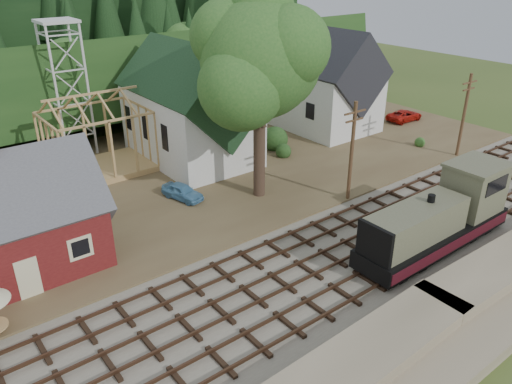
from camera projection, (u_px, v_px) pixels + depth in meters
ground at (332, 261)px, 31.36m from camera, size 140.00×140.00×0.00m
embankment at (453, 335)px, 25.30m from camera, size 64.00×5.00×1.60m
railroad_bed at (332, 260)px, 31.32m from camera, size 64.00×11.00×0.16m
village_flat at (186, 171)px, 44.11m from camera, size 64.00×26.00×0.30m
hillside at (85, 111)px, 61.26m from camera, size 70.00×28.96×12.74m
ridge at (45, 87)px, 72.66m from camera, size 80.00×20.00×12.00m
depot at (5, 226)px, 28.93m from camera, size 10.80×7.41×9.00m
church at (192, 107)px, 44.24m from camera, size 8.40×15.17×13.00m
farmhouse at (325, 86)px, 52.76m from camera, size 8.40×10.80×10.60m
timber_frame at (98, 139)px, 42.29m from camera, size 8.20×6.20×6.99m
lattice_tower at (61, 48)px, 43.64m from camera, size 3.20×3.20×12.12m
big_tree at (261, 67)px, 35.33m from camera, size 10.90×8.40×14.70m
telegraph_pole_near at (352, 151)px, 37.11m from camera, size 2.20×0.28×8.00m
telegraph_pole_far at (464, 115)px, 45.42m from camera, size 2.20×0.28×8.00m
locomotive at (441, 218)px, 31.94m from camera, size 12.42×3.10×4.95m
car_blue at (182, 192)px, 38.46m from camera, size 2.34×3.84×1.22m
car_red at (405, 115)px, 56.59m from camera, size 4.56×2.22×1.25m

